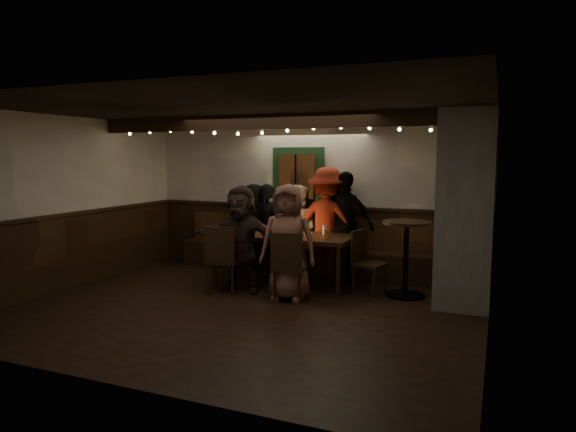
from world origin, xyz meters
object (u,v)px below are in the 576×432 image
at_px(high_top, 406,249).
at_px(person_b, 268,228).
at_px(chair_end, 365,257).
at_px(person_a, 253,227).
at_px(person_c, 297,229).
at_px(person_d, 327,223).
at_px(person_e, 345,225).
at_px(chair_near_right, 288,263).
at_px(person_f, 241,239).
at_px(dining_table, 283,238).
at_px(person_g, 288,242).
at_px(chair_near_left, 222,255).

xyz_separation_m(high_top, person_b, (-2.50, 0.73, 0.08)).
height_order(chair_end, person_a, person_a).
xyz_separation_m(high_top, person_c, (-1.98, 0.77, 0.07)).
height_order(person_d, person_e, person_d).
bearing_deg(person_b, chair_end, -179.51).
relative_size(chair_near_right, person_c, 0.64).
xyz_separation_m(person_d, person_f, (-0.88, -1.37, -0.12)).
height_order(person_b, person_c, person_b).
relative_size(dining_table, person_g, 1.36).
distance_m(chair_near_right, person_b, 1.94).
relative_size(person_d, person_f, 1.15).
bearing_deg(high_top, dining_table, 179.88).
distance_m(chair_near_left, person_c, 1.74).
xyz_separation_m(high_top, person_f, (-2.30, -0.66, 0.10)).
relative_size(person_e, person_f, 1.11).
relative_size(person_a, person_c, 1.00).
height_order(chair_end, person_g, person_g).
xyz_separation_m(high_top, person_g, (-1.49, -0.78, 0.13)).
distance_m(dining_table, chair_near_left, 1.07).
bearing_deg(chair_near_left, chair_near_right, -1.15).
bearing_deg(person_e, high_top, 163.48).
bearing_deg(person_c, chair_end, 156.16).
relative_size(chair_end, person_c, 0.60).
height_order(dining_table, person_a, person_a).
distance_m(chair_near_right, chair_end, 1.23).
bearing_deg(person_c, person_g, 112.69).
height_order(chair_near_left, person_c, person_c).
relative_size(person_b, person_d, 0.84).
bearing_deg(person_b, person_d, -159.45).
xyz_separation_m(chair_near_left, person_a, (-0.29, 1.61, 0.20)).
height_order(chair_near_right, person_e, person_e).
relative_size(chair_near_right, person_g, 0.60).
height_order(chair_end, person_d, person_d).
bearing_deg(person_e, person_f, 65.52).
xyz_separation_m(chair_near_right, person_d, (0.03, 1.60, 0.36)).
relative_size(dining_table, person_f, 1.39).
bearing_deg(chair_near_right, chair_near_left, 178.85).
bearing_deg(person_c, person_f, 82.63).
xyz_separation_m(high_top, person_e, (-1.11, 0.72, 0.19)).
bearing_deg(person_a, person_g, 144.67).
bearing_deg(person_b, person_a, 18.03).
distance_m(dining_table, chair_near_right, 1.02).
bearing_deg(person_d, person_g, 86.93).
height_order(chair_near_right, person_a, person_a).
bearing_deg(person_f, person_a, 108.62).
bearing_deg(person_e, chair_end, 141.83).
bearing_deg(chair_end, person_d, 139.10).
bearing_deg(person_c, chair_near_right, 112.98).
distance_m(chair_end, person_f, 1.85).
relative_size(chair_near_right, person_f, 0.61).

